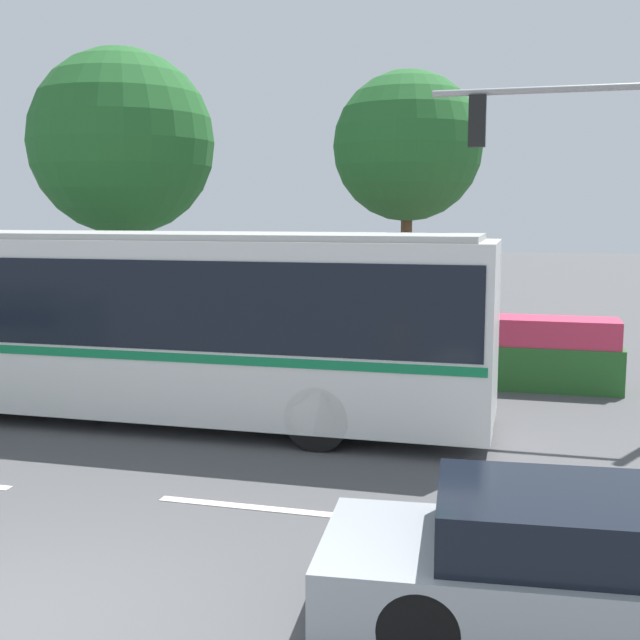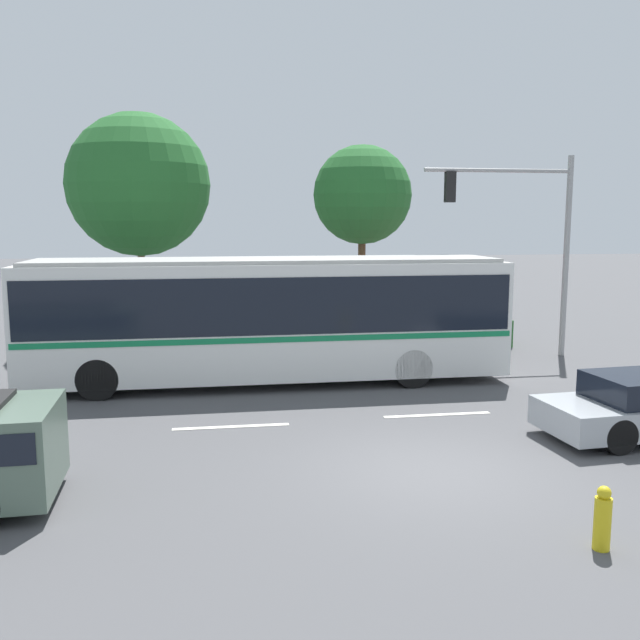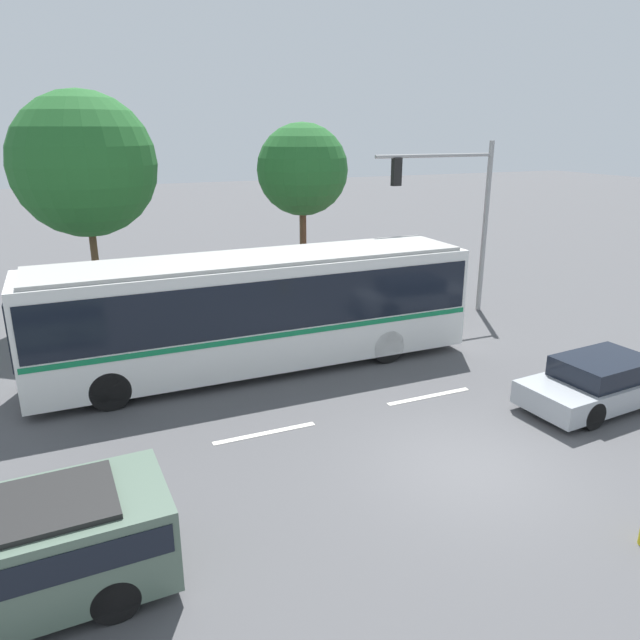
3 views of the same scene
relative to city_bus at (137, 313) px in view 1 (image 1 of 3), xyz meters
name	(u,v)px [view 1 (image 1 of 3)]	position (x,y,z in m)	size (l,w,h in m)	color
ground_plane	(5,623)	(2.24, -6.82, -1.86)	(140.00, 140.00, 0.00)	#4C4C4F
city_bus	(137,313)	(0.00, 0.00, 0.00)	(12.36, 2.61, 3.27)	silver
sedan_foreground	(578,567)	(7.11, -5.70, -1.26)	(4.59, 2.10, 1.25)	#9EA3A8
traffic_light_pole	(632,188)	(8.27, 2.22, 2.17)	(4.72, 0.24, 6.20)	gray
flowering_hedge	(424,348)	(4.50, 4.28, -1.14)	(8.02, 1.14, 1.47)	#286028
street_tree_left	(122,143)	(-3.84, 6.75, 3.57)	(4.85, 4.85, 7.86)	brown
street_tree_centre	(408,147)	(3.81, 6.06, 3.24)	(3.44, 3.44, 6.84)	brown
lane_stripe_mid	(251,507)	(3.40, -3.64, -1.85)	(2.40, 0.16, 0.01)	silver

